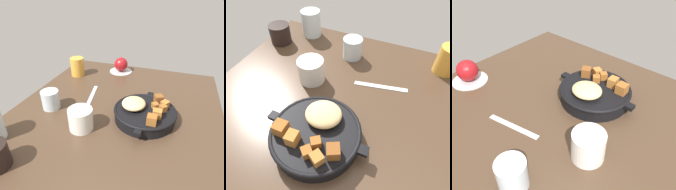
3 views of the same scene
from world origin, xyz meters
The scene contains 8 objects.
ground_plane centered at (0.00, 0.00, -1.20)cm, with size 91.20×81.10×2.40cm, color #473323.
cast_iron_skillet centered at (-4.01, -11.52, 3.01)cm, with size 27.33×23.02×7.65cm.
saucer_plate centered at (36.11, 9.48, 0.30)cm, with size 12.63×12.63×0.60cm, color #B7BABF.
red_apple centered at (36.11, 9.48, 4.39)cm, with size 7.59×7.59×7.59cm, color maroon.
butter_knife centered at (6.02, 14.08, 0.18)cm, with size 17.30×1.60×0.36cm, color silver.
water_glass_short centered at (-8.49, 25.69, 3.80)cm, with size 7.08×7.08×7.60cm, color silver.
ceramic_mug_white centered at (-16.26, 8.29, 3.91)cm, with size 8.53×8.53×7.82cm, color silver.
juice_glass_amber centered at (23.87, 30.43, 4.88)cm, with size 7.20×7.20×9.76cm, color gold.
Camera 1 is at (-63.96, -19.47, 45.27)cm, focal length 31.45 mm.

